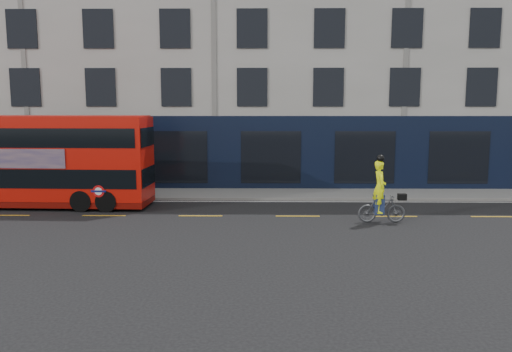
{
  "coord_description": "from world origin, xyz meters",
  "views": [
    {
      "loc": [
        2.55,
        -18.6,
        4.39
      ],
      "look_at": [
        2.29,
        1.35,
        1.69
      ],
      "focal_mm": 35.0,
      "sensor_mm": 36.0,
      "label": 1
    }
  ],
  "objects": [
    {
      "name": "road_edge_line",
      "position": [
        0.0,
        4.7,
        0.0
      ],
      "size": [
        58.0,
        0.1,
        0.01
      ],
      "primitive_type": "cube",
      "color": "silver",
      "rests_on": "ground"
    },
    {
      "name": "lane_dashes",
      "position": [
        0.0,
        1.5,
        0.0
      ],
      "size": [
        58.0,
        0.12,
        0.01
      ],
      "primitive_type": null,
      "color": "#BE8D16",
      "rests_on": "ground"
    },
    {
      "name": "bus",
      "position": [
        -7.52,
        3.42,
        2.09
      ],
      "size": [
        10.22,
        2.68,
        4.08
      ],
      "rotation": [
        0.0,
        0.0,
        -0.04
      ],
      "color": "red",
      "rests_on": "ground"
    },
    {
      "name": "kerb",
      "position": [
        0.0,
        5.0,
        0.07
      ],
      "size": [
        60.0,
        0.12,
        0.13
      ],
      "primitive_type": "cube",
      "color": "slate",
      "rests_on": "ground"
    },
    {
      "name": "cyclist",
      "position": [
        7.13,
        0.4,
        0.91
      ],
      "size": [
        1.84,
        0.74,
        2.65
      ],
      "rotation": [
        0.0,
        0.0,
        0.01
      ],
      "color": "#494B4E",
      "rests_on": "ground"
    },
    {
      "name": "ground",
      "position": [
        0.0,
        0.0,
        0.0
      ],
      "size": [
        120.0,
        120.0,
        0.0
      ],
      "primitive_type": "plane",
      "color": "black",
      "rests_on": "ground"
    },
    {
      "name": "pavement",
      "position": [
        0.0,
        6.5,
        0.06
      ],
      "size": [
        60.0,
        3.0,
        0.12
      ],
      "primitive_type": "cube",
      "color": "slate",
      "rests_on": "ground"
    },
    {
      "name": "building_terrace",
      "position": [
        0.0,
        12.94,
        7.49
      ],
      "size": [
        50.0,
        10.07,
        15.0
      ],
      "color": "#B0ADA6",
      "rests_on": "ground"
    }
  ]
}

